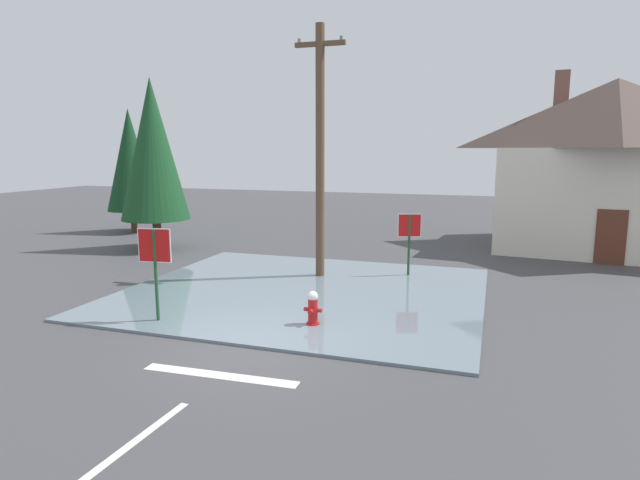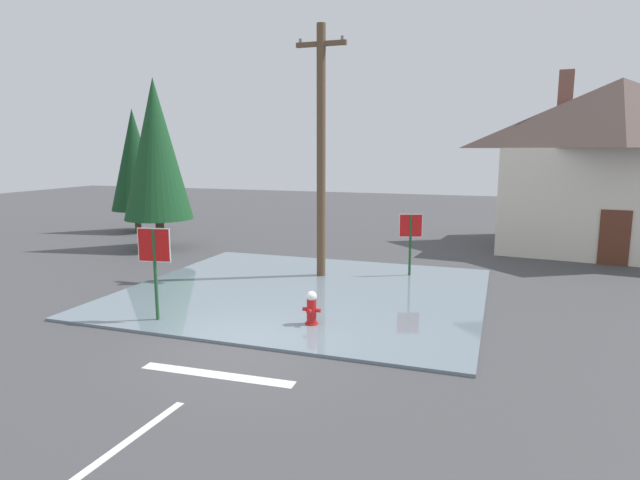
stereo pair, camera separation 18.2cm
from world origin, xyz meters
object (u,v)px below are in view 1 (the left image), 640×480
Objects in this scene: stop_sign_near at (155,256)px; pine_tree_mid_left at (153,150)px; house at (611,163)px; pine_tree_tall_left at (130,160)px; fire_hydrant at (313,309)px; utility_pole at (320,150)px; stop_sign_far at (409,232)px.

pine_tree_mid_left is at bearing 125.05° from stop_sign_near.
pine_tree_tall_left is at bearing -174.87° from house.
utility_pole is at bearing 106.28° from fire_hydrant.
fire_hydrant is 5.93m from stop_sign_far.
stop_sign_near is at bearing -127.12° from stop_sign_far.
stop_sign_near reaches higher than stop_sign_far.
utility_pole reaches higher than fire_hydrant.
pine_tree_tall_left reaches higher than stop_sign_far.
stop_sign_near reaches higher than fire_hydrant.
pine_tree_mid_left is at bearing -162.50° from house.
house is (9.68, 8.25, -0.53)m from utility_pole.
stop_sign_near is 3.93m from fire_hydrant.
fire_hydrant is at bearing -103.32° from stop_sign_far.
stop_sign_far is at bearing -133.65° from house.
stop_sign_near is 0.33× the size of pine_tree_mid_left.
fire_hydrant is 15.72m from house.
stop_sign_near is 2.66× the size of fire_hydrant.
pine_tree_mid_left reaches higher than stop_sign_far.
stop_sign_far is (1.34, 5.68, 1.06)m from fire_hydrant.
pine_tree_tall_left is (-14.72, 5.35, 2.11)m from stop_sign_far.
stop_sign_far is (4.97, 6.57, -0.17)m from stop_sign_near.
fire_hydrant is at bearing -122.62° from house.
utility_pole is (2.25, 5.62, 2.46)m from stop_sign_near.
fire_hydrant is at bearing -73.72° from utility_pole.
house is at bearing 46.35° from stop_sign_far.
stop_sign_far is 0.22× the size of house.
stop_sign_near is at bearing -166.22° from fire_hydrant.
utility_pole reaches higher than stop_sign_far.
house is at bearing 57.38° from fire_hydrant.
pine_tree_mid_left is at bearing 161.74° from utility_pole.
pine_tree_tall_left is at bearing 160.03° from stop_sign_far.
stop_sign_far is 10.30m from house.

